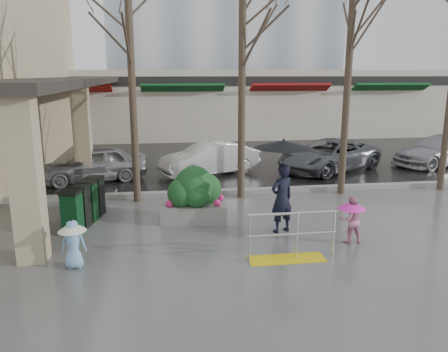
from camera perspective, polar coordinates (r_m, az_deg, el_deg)
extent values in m
plane|color=#51514F|center=(10.21, -0.84, -8.52)|extent=(120.00, 120.00, 0.00)
cube|color=black|center=(31.66, -5.95, 6.27)|extent=(120.00, 36.00, 0.01)
cube|color=gray|center=(13.96, -2.93, -2.20)|extent=(120.00, 0.30, 0.15)
cube|color=#2D2823|center=(17.78, -20.29, 11.91)|extent=(2.80, 18.00, 0.25)
cube|color=tan|center=(9.53, -24.42, -0.28)|extent=(0.55, 0.55, 3.50)
cube|color=tan|center=(15.77, -18.01, 5.17)|extent=(0.55, 0.55, 3.50)
cube|color=beige|center=(27.65, -1.50, 9.50)|extent=(34.00, 6.00, 4.00)
cube|color=maroon|center=(24.99, -19.54, 10.32)|extent=(4.50, 1.68, 0.87)
cube|color=#0F4C1E|center=(24.55, -5.44, 10.97)|extent=(4.50, 1.68, 0.87)
cube|color=maroon|center=(25.56, 8.38, 10.97)|extent=(4.50, 1.68, 0.87)
cube|color=#0F4C1E|center=(27.85, 20.51, 10.46)|extent=(4.50, 1.68, 0.87)
cube|color=black|center=(24.72, -0.72, 12.31)|extent=(34.00, 0.35, 0.50)
cube|color=yellow|center=(9.37, 8.17, -10.65)|extent=(1.60, 0.50, 0.02)
cylinder|color=silver|center=(9.00, 3.33, -8.18)|extent=(0.05, 0.05, 1.00)
cylinder|color=silver|center=(9.24, 9.47, -7.76)|extent=(0.05, 0.05, 1.00)
cylinder|color=silver|center=(9.50, 14.12, -7.39)|extent=(0.05, 0.05, 1.00)
cylinder|color=silver|center=(9.04, 8.99, -4.85)|extent=(1.90, 0.06, 0.06)
cylinder|color=silver|center=(9.19, 8.89, -7.52)|extent=(1.90, 0.04, 0.04)
cylinder|color=#382B21|center=(13.04, -11.90, 11.26)|extent=(0.22, 0.22, 6.80)
cylinder|color=#382B21|center=(13.23, 2.35, 11.98)|extent=(0.22, 0.22, 7.00)
cylinder|color=#382B21|center=(14.21, 15.78, 10.58)|extent=(0.22, 0.22, 6.50)
imported|color=black|center=(10.64, 7.56, -2.90)|extent=(0.73, 0.61, 1.69)
cylinder|color=black|center=(10.43, 7.71, 1.73)|extent=(0.02, 0.02, 1.07)
cone|color=black|center=(10.35, 7.78, 4.15)|extent=(1.40, 1.40, 0.18)
sphere|color=black|center=(10.34, 7.80, 4.75)|extent=(0.05, 0.05, 0.05)
imported|color=pink|center=(10.38, 16.23, -5.49)|extent=(0.55, 0.43, 1.09)
cylinder|color=black|center=(10.32, 16.30, -4.44)|extent=(0.02, 0.02, 0.47)
cone|color=#FF28C3|center=(10.28, 16.35, -3.66)|extent=(0.63, 0.63, 0.18)
sphere|color=black|center=(10.25, 16.39, -3.07)|extent=(0.05, 0.05, 0.05)
imported|color=#76A8D3|center=(9.22, -19.07, -8.43)|extent=(0.50, 0.34, 0.98)
cylinder|color=black|center=(9.14, -19.17, -7.09)|extent=(0.02, 0.02, 0.46)
cone|color=silver|center=(9.09, -19.24, -6.26)|extent=(0.56, 0.56, 0.18)
sphere|color=black|center=(9.06, -19.29, -5.61)|extent=(0.05, 0.05, 0.05)
cube|color=slate|center=(11.50, -3.85, -4.77)|extent=(1.79, 1.07, 0.47)
ellipsoid|color=#15411A|center=(11.31, -3.90, -1.39)|extent=(1.03, 0.93, 1.09)
sphere|color=#15411A|center=(11.23, -5.53, -2.20)|extent=(0.74, 0.74, 0.74)
sphere|color=#15411A|center=(11.50, -2.31, -1.71)|extent=(0.79, 0.79, 0.79)
cube|color=#0E3E1D|center=(11.12, -19.21, -4.74)|extent=(0.49, 0.49, 0.99)
cube|color=black|center=(10.97, -19.42, -2.05)|extent=(0.52, 0.52, 0.07)
cube|color=black|center=(11.55, -18.22, -4.00)|extent=(0.49, 0.49, 0.99)
cube|color=black|center=(11.40, -18.41, -1.41)|extent=(0.52, 0.52, 0.07)
cube|color=black|center=(11.98, -17.31, -3.32)|extent=(0.49, 0.49, 0.99)
cube|color=black|center=(11.85, -17.48, -0.81)|extent=(0.52, 0.52, 0.07)
cube|color=black|center=(12.42, -16.46, -2.68)|extent=(0.49, 0.49, 0.99)
cube|color=black|center=(12.29, -16.62, -0.26)|extent=(0.52, 0.52, 0.07)
imported|color=#9D9DA1|center=(16.31, -16.74, 1.50)|extent=(3.96, 2.43, 1.26)
imported|color=white|center=(16.66, -1.89, 2.30)|extent=(4.04, 2.68, 1.26)
imported|color=#53555A|center=(17.82, 13.55, 2.65)|extent=(4.97, 4.06, 1.26)
imported|color=#9D9DA1|center=(20.55, 26.42, 3.00)|extent=(4.66, 2.92, 1.26)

